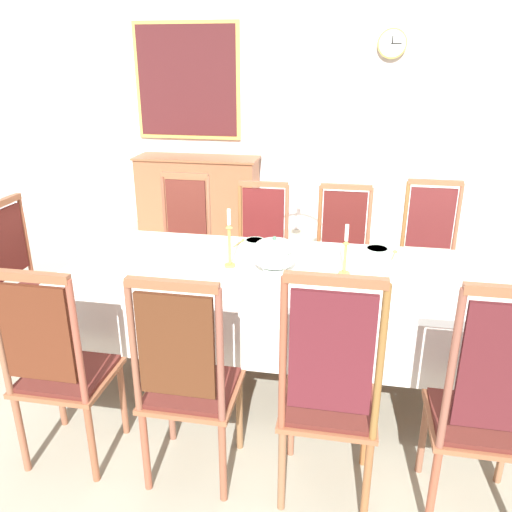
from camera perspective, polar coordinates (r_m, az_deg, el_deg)
The scene contains 23 objects.
ground at distance 3.57m, azimuth 3.11°, elevation -12.97°, with size 8.23×6.18×0.04m, color #A9A892.
back_wall at distance 6.10m, azimuth 7.53°, elevation 16.67°, with size 8.23×0.08×3.05m, color silver.
dining_table at distance 3.21m, azimuth 3.29°, elevation -2.81°, with size 2.73×1.12×0.75m.
tablecloth at distance 3.21m, azimuth 3.28°, elevation -3.09°, with size 2.75×1.14×0.37m.
chair_south_a at distance 2.75m, azimuth -20.97°, elevation -11.31°, with size 0.44×0.42×1.12m.
chair_north_a at distance 4.34m, azimuth -8.06°, elevation 1.83°, with size 0.44×0.42×1.10m.
chair_south_b at distance 2.49m, azimuth -7.59°, elevation -13.43°, with size 0.44×0.42×1.14m.
chair_north_b at distance 4.19m, azimuth 0.49°, elevation 1.10°, with size 0.44×0.42×1.05m.
chair_south_c at distance 2.38m, azimuth 8.09°, elevation -14.63°, with size 0.44×0.42×1.21m.
chair_north_c at distance 4.13m, azimuth 9.49°, elevation 0.54°, with size 0.44×0.42×1.06m.
chair_south_d at distance 2.46m, azimuth 24.20°, elevation -15.16°, with size 0.44×0.42×1.21m.
chair_north_d at distance 4.18m, azimuth 18.58°, elevation 0.21°, with size 0.44×0.42×1.12m.
chair_head_west at distance 3.87m, azimuth -23.69°, elevation -2.21°, with size 0.42×0.44×1.11m.
soup_tureen at distance 3.15m, azimuth 2.03°, elevation 0.25°, with size 0.27×0.27×0.22m.
candlestick_west at distance 3.18m, azimuth -2.96°, elevation 1.38°, with size 0.07×0.07×0.37m.
candlestick_east at distance 3.11m, azimuth 9.83°, elevation 0.06°, with size 0.07×0.07×0.32m.
bowl_near_left at distance 3.53m, azimuth 13.24°, elevation 0.61°, with size 0.16×0.16×0.04m.
bowl_near_right at distance 3.63m, azimuth -0.12°, elevation 1.63°, with size 0.15×0.15×0.03m.
spoon_primary at distance 3.57m, azimuth 15.08°, elevation 0.37°, with size 0.05×0.18×0.01m.
spoon_secondary at distance 3.67m, azimuth -1.54°, elevation 1.68°, with size 0.06×0.17×0.01m.
sideboard at distance 6.21m, azimuth -6.40°, elevation 6.73°, with size 1.44×0.48×0.90m.
mounted_clock at distance 6.01m, azimuth 14.82°, elevation 21.75°, with size 0.30×0.06×0.30m.
framed_painting at distance 6.31m, azimuth -7.61°, elevation 18.57°, with size 1.24×0.05×1.29m.
Camera 1 is at (0.36, -2.94, 1.98)m, focal length 36.20 mm.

